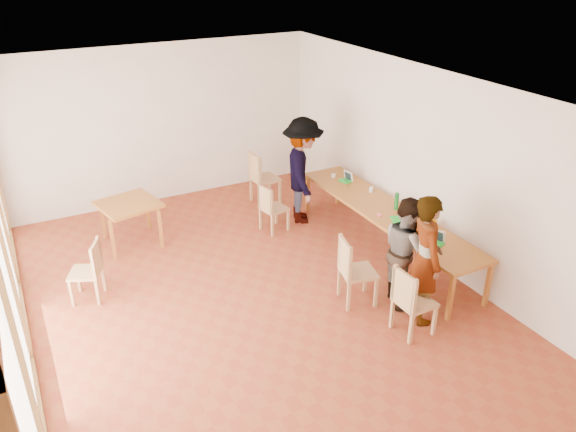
{
  "coord_description": "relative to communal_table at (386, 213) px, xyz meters",
  "views": [
    {
      "loc": [
        -2.65,
        -6.22,
        4.63
      ],
      "look_at": [
        0.68,
        0.14,
        1.1
      ],
      "focal_mm": 35.0,
      "sensor_mm": 36.0,
      "label": 1
    }
  ],
  "objects": [
    {
      "name": "chair_far",
      "position": [
        -1.34,
        1.5,
        -0.17
      ],
      "size": [
        0.47,
        0.47,
        0.46
      ],
      "rotation": [
        0.0,
        0.0,
        0.18
      ],
      "color": "tan",
      "rests_on": "ground"
    },
    {
      "name": "laptop_mid",
      "position": [
        -0.03,
        -0.4,
        0.1
      ],
      "size": [
        0.28,
        0.29,
        0.2
      ],
      "rotation": [
        0.0,
        0.0,
        -0.39
      ],
      "color": "green",
      "rests_on": "communal_table"
    },
    {
      "name": "wall_front",
      "position": [
        -2.5,
        -4.22,
        0.8
      ],
      "size": [
        6.0,
        0.1,
        3.0
      ],
      "primitive_type": "cube",
      "color": "#F1E2D0",
      "rests_on": "ground"
    },
    {
      "name": "window_wall",
      "position": [
        -5.46,
        -0.22,
        0.8
      ],
      "size": [
        0.1,
        8.0,
        3.0
      ],
      "primitive_type": "cube",
      "color": "white",
      "rests_on": "ground"
    },
    {
      "name": "clear_glass",
      "position": [
        0.22,
        0.71,
        0.09
      ],
      "size": [
        0.07,
        0.07,
        0.09
      ],
      "primitive_type": "cylinder",
      "color": "silver",
      "rests_on": "communal_table"
    },
    {
      "name": "chair_near",
      "position": [
        -1.03,
        -1.91,
        -0.11
      ],
      "size": [
        0.45,
        0.45,
        0.51
      ],
      "rotation": [
        0.0,
        0.0,
        0.01
      ],
      "color": "tan",
      "rests_on": "ground"
    },
    {
      "name": "pink_phone",
      "position": [
        -0.2,
        -0.11,
        0.05
      ],
      "size": [
        0.05,
        0.1,
        0.01
      ],
      "primitive_type": "cube",
      "color": "#F44D66",
      "rests_on": "communal_table"
    },
    {
      "name": "green_bottle",
      "position": [
        0.17,
        -0.04,
        0.19
      ],
      "size": [
        0.07,
        0.07,
        0.28
      ],
      "primitive_type": "cylinder",
      "color": "#146826",
      "rests_on": "communal_table"
    },
    {
      "name": "person_mid",
      "position": [
        -0.59,
        -1.25,
        0.09
      ],
      "size": [
        0.81,
        0.92,
        1.59
      ],
      "primitive_type": "imported",
      "rotation": [
        0.0,
        0.0,
        1.25
      ],
      "color": "gray",
      "rests_on": "ground"
    },
    {
      "name": "wall_back",
      "position": [
        -2.5,
        3.78,
        0.8
      ],
      "size": [
        6.0,
        0.1,
        3.0
      ],
      "primitive_type": "cube",
      "color": "#F1E2D0",
      "rests_on": "ground"
    },
    {
      "name": "chair_spare",
      "position": [
        -4.47,
        0.81,
        -0.15
      ],
      "size": [
        0.56,
        0.56,
        0.48
      ],
      "rotation": [
        0.0,
        0.0,
        2.72
      ],
      "color": "tan",
      "rests_on": "ground"
    },
    {
      "name": "laptop_far",
      "position": [
        0.11,
        1.31,
        0.1
      ],
      "size": [
        0.22,
        0.24,
        0.18
      ],
      "rotation": [
        0.0,
        0.0,
        0.18
      ],
      "color": "green",
      "rests_on": "communal_table"
    },
    {
      "name": "ceiling",
      "position": [
        -2.5,
        -0.22,
        2.32
      ],
      "size": [
        6.0,
        8.0,
        0.04
      ],
      "primitive_type": "cube",
      "color": "white",
      "rests_on": "wall_back"
    },
    {
      "name": "condiment_cup",
      "position": [
        -0.0,
        1.58,
        0.08
      ],
      "size": [
        0.08,
        0.08,
        0.06
      ],
      "primitive_type": "cylinder",
      "color": "white",
      "rests_on": "communal_table"
    },
    {
      "name": "side_table",
      "position": [
        -3.59,
        2.2,
        -0.03
      ],
      "size": [
        0.9,
        0.9,
        0.75
      ],
      "rotation": [
        0.0,
        0.0,
        0.22
      ],
      "color": "#B46A28",
      "rests_on": "ground"
    },
    {
      "name": "laptop_near",
      "position": [
        -0.03,
        -1.21,
        0.1
      ],
      "size": [
        0.29,
        0.3,
        0.21
      ],
      "rotation": [
        0.0,
        0.0,
        0.43
      ],
      "color": "green",
      "rests_on": "communal_table"
    },
    {
      "name": "wall_right",
      "position": [
        0.5,
        -0.22,
        0.8
      ],
      "size": [
        0.1,
        8.0,
        3.0
      ],
      "primitive_type": "cube",
      "color": "#F1E2D0",
      "rests_on": "ground"
    },
    {
      "name": "black_pouch",
      "position": [
        -0.11,
        -0.82,
        0.09
      ],
      "size": [
        0.16,
        0.26,
        0.09
      ],
      "primitive_type": "cube",
      "color": "black",
      "rests_on": "communal_table"
    },
    {
      "name": "chair_mid",
      "position": [
        -1.29,
        -0.97,
        -0.09
      ],
      "size": [
        0.56,
        0.56,
        0.53
      ],
      "rotation": [
        0.0,
        0.0,
        -0.24
      ],
      "color": "tan",
      "rests_on": "ground"
    },
    {
      "name": "yellow_mug",
      "position": [
        0.29,
        -0.77,
        0.1
      ],
      "size": [
        0.15,
        0.15,
        0.1
      ],
      "primitive_type": "imported",
      "rotation": [
        0.0,
        0.0,
        -0.13
      ],
      "color": "#D9A20B",
      "rests_on": "communal_table"
    },
    {
      "name": "chair_empty",
      "position": [
        -0.99,
        2.64,
        -0.07
      ],
      "size": [
        0.51,
        0.51,
        0.55
      ],
      "rotation": [
        0.0,
        0.0,
        0.05
      ],
      "color": "tan",
      "rests_on": "ground"
    },
    {
      "name": "person_far",
      "position": [
        -0.62,
        1.64,
        0.26
      ],
      "size": [
        1.14,
        1.42,
        1.93
      ],
      "primitive_type": "imported",
      "rotation": [
        0.0,
        0.0,
        1.17
      ],
      "color": "gray",
      "rests_on": "ground"
    },
    {
      "name": "communal_table",
      "position": [
        0.0,
        0.0,
        0.0
      ],
      "size": [
        0.8,
        4.0,
        0.75
      ],
      "color": "#B46A28",
      "rests_on": "ground"
    },
    {
      "name": "person_near",
      "position": [
        -0.64,
        -1.7,
        0.2
      ],
      "size": [
        0.62,
        0.76,
        1.81
      ],
      "primitive_type": "imported",
      "rotation": [
        0.0,
        0.0,
        1.25
      ],
      "color": "gray",
      "rests_on": "ground"
    },
    {
      "name": "ground",
      "position": [
        -2.5,
        -0.22,
        -0.7
      ],
      "size": [
        8.0,
        8.0,
        0.0
      ],
      "primitive_type": "plane",
      "color": "brown",
      "rests_on": "ground"
    }
  ]
}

